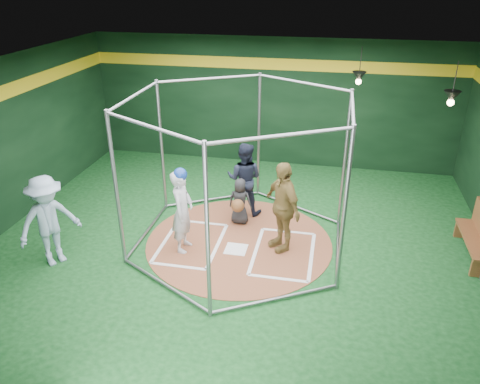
% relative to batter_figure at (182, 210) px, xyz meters
% --- Properties ---
extents(room_shell, '(10.10, 9.10, 3.53)m').
position_rel_batter_figure_xyz_m(room_shell, '(1.02, 0.47, 0.87)').
color(room_shell, '#0D3914').
rests_on(room_shell, ground).
extents(clay_disc, '(3.80, 3.80, 0.01)m').
position_rel_batter_figure_xyz_m(clay_disc, '(1.02, 0.46, -0.88)').
color(clay_disc, brown).
rests_on(clay_disc, ground).
extents(home_plate, '(0.43, 0.43, 0.01)m').
position_rel_batter_figure_xyz_m(home_plate, '(1.02, 0.16, -0.86)').
color(home_plate, white).
rests_on(home_plate, clay_disc).
extents(batter_box_left, '(1.17, 1.77, 0.01)m').
position_rel_batter_figure_xyz_m(batter_box_left, '(0.07, 0.21, -0.86)').
color(batter_box_left, white).
rests_on(batter_box_left, clay_disc).
extents(batter_box_right, '(1.17, 1.77, 0.01)m').
position_rel_batter_figure_xyz_m(batter_box_right, '(1.97, 0.21, -0.86)').
color(batter_box_right, white).
rests_on(batter_box_right, clay_disc).
extents(batting_cage, '(4.05, 4.67, 3.00)m').
position_rel_batter_figure_xyz_m(batting_cage, '(1.02, 0.46, 0.62)').
color(batting_cage, gray).
rests_on(batting_cage, ground).
extents(pendant_lamp_near, '(0.34, 0.34, 0.90)m').
position_rel_batter_figure_xyz_m(pendant_lamp_near, '(3.22, 4.06, 1.86)').
color(pendant_lamp_near, black).
rests_on(pendant_lamp_near, room_shell).
extents(pendant_lamp_far, '(0.34, 0.34, 0.90)m').
position_rel_batter_figure_xyz_m(pendant_lamp_far, '(5.02, 2.46, 1.86)').
color(pendant_lamp_far, black).
rests_on(pendant_lamp_far, room_shell).
extents(batter_figure, '(0.41, 0.62, 1.75)m').
position_rel_batter_figure_xyz_m(batter_figure, '(0.00, 0.00, 0.00)').
color(batter_figure, '#B9B8BF').
rests_on(batter_figure, clay_disc).
extents(visitor_leopard, '(1.03, 1.12, 1.84)m').
position_rel_batter_figure_xyz_m(visitor_leopard, '(1.89, 0.43, 0.05)').
color(visitor_leopard, '#AC8E49').
rests_on(visitor_leopard, clay_disc).
extents(catcher_figure, '(0.52, 0.57, 1.04)m').
position_rel_batter_figure_xyz_m(catcher_figure, '(0.88, 1.24, -0.35)').
color(catcher_figure, black).
rests_on(catcher_figure, clay_disc).
extents(umpire, '(0.86, 0.69, 1.67)m').
position_rel_batter_figure_xyz_m(umpire, '(0.87, 1.77, -0.04)').
color(umpire, black).
rests_on(umpire, clay_disc).
extents(bystander_blue, '(1.21, 1.33, 1.79)m').
position_rel_batter_figure_xyz_m(bystander_blue, '(-2.27, -0.94, 0.01)').
color(bystander_blue, '#92AAC1').
rests_on(bystander_blue, ground).
extents(dugout_bench, '(0.37, 1.59, 0.93)m').
position_rel_batter_figure_xyz_m(dugout_bench, '(5.65, 0.89, -0.41)').
color(dugout_bench, brown).
rests_on(dugout_bench, ground).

